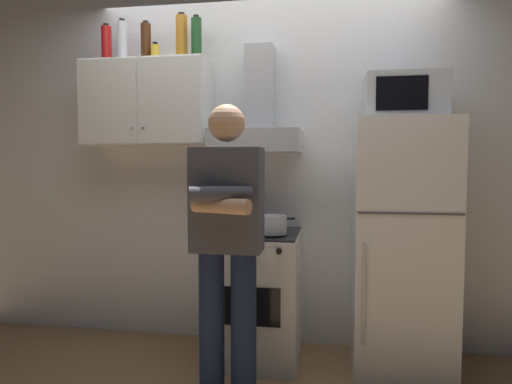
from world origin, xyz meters
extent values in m
plane|color=olive|center=(0.00, 0.00, 0.00)|extent=(7.00, 7.00, 0.00)
cube|color=white|center=(0.00, 0.60, 1.35)|extent=(4.80, 0.10, 2.70)
cube|color=white|center=(-0.85, 0.38, 1.75)|extent=(0.90, 0.34, 0.60)
cube|color=white|center=(-1.07, 0.20, 1.75)|extent=(0.43, 0.01, 0.58)
cube|color=white|center=(-0.62, 0.20, 1.75)|extent=(0.43, 0.01, 0.58)
sphere|color=#B2B2B7|center=(-0.89, 0.19, 1.57)|extent=(0.02, 0.02, 0.02)
sphere|color=#B2B2B7|center=(-0.81, 0.19, 1.57)|extent=(0.02, 0.02, 0.02)
cube|color=white|center=(-0.05, 0.25, 0.42)|extent=(0.60, 0.60, 0.85)
cube|color=black|center=(-0.05, 0.25, 0.86)|extent=(0.59, 0.59, 0.01)
cube|color=black|center=(-0.05, -0.05, 0.45)|extent=(0.42, 0.01, 0.24)
cylinder|color=black|center=(-0.18, 0.13, 0.87)|extent=(0.16, 0.16, 0.01)
cylinder|color=black|center=(0.08, 0.13, 0.87)|extent=(0.16, 0.16, 0.01)
cylinder|color=black|center=(-0.18, 0.37, 0.87)|extent=(0.16, 0.16, 0.01)
cylinder|color=black|center=(0.08, 0.37, 0.87)|extent=(0.16, 0.16, 0.01)
cylinder|color=black|center=(-0.25, -0.06, 0.80)|extent=(0.04, 0.02, 0.04)
cylinder|color=black|center=(-0.12, -0.06, 0.80)|extent=(0.04, 0.02, 0.04)
cylinder|color=black|center=(0.02, -0.06, 0.80)|extent=(0.04, 0.02, 0.04)
cylinder|color=black|center=(0.15, -0.06, 0.80)|extent=(0.04, 0.02, 0.04)
cube|color=#B7BABF|center=(-0.05, 0.33, 1.47)|extent=(0.60, 0.44, 0.15)
cube|color=#B7BABF|center=(-0.05, 0.47, 1.85)|extent=(0.20, 0.16, 0.60)
cube|color=white|center=(0.90, 0.25, 0.80)|extent=(0.60, 0.60, 1.60)
cube|color=#4C4C4C|center=(0.90, -0.05, 1.04)|extent=(0.59, 0.01, 0.01)
cylinder|color=silver|center=(0.65, -0.06, 0.56)|extent=(0.02, 0.02, 0.60)
cube|color=#B7BABF|center=(0.90, 0.27, 1.74)|extent=(0.48, 0.36, 0.28)
cube|color=black|center=(0.86, 0.09, 1.74)|extent=(0.30, 0.01, 0.20)
cylinder|color=#192342|center=(-0.19, -0.35, 0.42)|extent=(0.14, 0.14, 0.85)
cylinder|color=#192342|center=(-0.01, -0.35, 0.42)|extent=(0.14, 0.14, 0.85)
cube|color=#3F3F47|center=(-0.10, -0.35, 1.13)|extent=(0.38, 0.20, 0.56)
cylinder|color=#3F3F47|center=(-0.10, -0.49, 1.17)|extent=(0.33, 0.17, 0.08)
cylinder|color=tan|center=(-0.10, -0.49, 1.11)|extent=(0.33, 0.17, 0.08)
sphere|color=tan|center=(-0.10, -0.35, 1.54)|extent=(0.20, 0.20, 0.20)
cylinder|color=#B7BABF|center=(0.08, 0.13, 0.93)|extent=(0.20, 0.20, 0.12)
cylinder|color=black|center=(-0.04, 0.13, 0.97)|extent=(0.05, 0.01, 0.01)
cylinder|color=black|center=(0.20, 0.13, 0.97)|extent=(0.05, 0.01, 0.01)
cylinder|color=gold|center=(-0.78, 0.36, 2.10)|extent=(0.06, 0.06, 0.11)
cylinder|color=black|center=(-0.78, 0.36, 2.17)|extent=(0.03, 0.03, 0.02)
cylinder|color=silver|center=(-1.02, 0.35, 2.19)|extent=(0.07, 0.07, 0.28)
cylinder|color=black|center=(-1.02, 0.35, 2.34)|extent=(0.04, 0.04, 0.02)
cylinder|color=#19471E|center=(-0.49, 0.39, 2.19)|extent=(0.07, 0.07, 0.29)
cylinder|color=black|center=(-0.49, 0.39, 2.35)|extent=(0.04, 0.04, 0.02)
cylinder|color=#B7721E|center=(-0.61, 0.42, 2.21)|extent=(0.08, 0.08, 0.32)
cylinder|color=black|center=(-0.61, 0.42, 2.38)|extent=(0.05, 0.05, 0.02)
cylinder|color=#47230F|center=(-0.87, 0.40, 2.18)|extent=(0.07, 0.07, 0.27)
cylinder|color=black|center=(-0.87, 0.40, 2.33)|extent=(0.04, 0.04, 0.02)
cylinder|color=red|center=(-1.16, 0.38, 2.18)|extent=(0.07, 0.07, 0.26)
cylinder|color=black|center=(-1.16, 0.38, 2.32)|extent=(0.04, 0.04, 0.02)
camera|label=1|loc=(0.45, -2.70, 1.33)|focal=31.48mm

